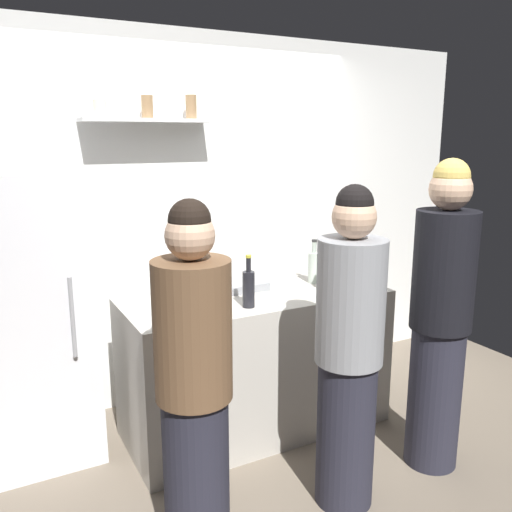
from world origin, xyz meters
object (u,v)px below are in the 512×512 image
refrigerator (32,320)px  person_brown_jacket (194,388)px  wine_bottle_pale_glass (314,266)px  person_grey_hoodie (349,353)px  wine_bottle_dark_glass (249,288)px  person_blonde (440,319)px  baking_pan (239,286)px  wine_bottle_green_glass (334,279)px  water_bottle_plastic (328,276)px  utensil_holder (341,271)px

refrigerator → person_brown_jacket: size_ratio=1.03×
wine_bottle_pale_glass → person_grey_hoodie: size_ratio=0.18×
wine_bottle_dark_glass → person_blonde: size_ratio=0.18×
baking_pan → wine_bottle_green_glass: size_ratio=1.11×
wine_bottle_green_glass → person_grey_hoodie: person_grey_hoodie is taller
wine_bottle_dark_glass → water_bottle_plastic: (0.62, 0.08, -0.02)m
baking_pan → utensil_holder: size_ratio=1.53×
water_bottle_plastic → person_brown_jacket: bearing=-149.6°
baking_pan → person_blonde: (0.77, -1.00, -0.05)m
refrigerator → baking_pan: bearing=-9.0°
utensil_holder → person_blonde: person_blonde is taller
baking_pan → water_bottle_plastic: 0.58m
refrigerator → wine_bottle_green_glass: size_ratio=5.57×
baking_pan → water_bottle_plastic: bearing=-28.8°
refrigerator → baking_pan: size_ratio=5.01×
wine_bottle_pale_glass → water_bottle_plastic: size_ratio=1.40×
refrigerator → person_blonde: 2.34m
person_brown_jacket → water_bottle_plastic: bearing=-97.5°
baking_pan → utensil_holder: 0.76m
refrigerator → person_brown_jacket: 1.30m
wine_bottle_green_glass → refrigerator: bearing=160.2°
baking_pan → person_grey_hoodie: bearing=-84.2°
utensil_holder → wine_bottle_green_glass: wine_bottle_green_glass is taller
utensil_holder → wine_bottle_dark_glass: bearing=-163.9°
person_blonde → person_brown_jacket: bearing=-66.7°
wine_bottle_green_glass → person_blonde: (0.31, -0.58, -0.13)m
person_blonde → wine_bottle_pale_glass: bearing=-141.4°
wine_bottle_green_glass → person_blonde: size_ratio=0.17×
wine_bottle_pale_glass → water_bottle_plastic: bearing=-95.8°
wine_bottle_dark_glass → water_bottle_plastic: bearing=7.1°
baking_pan → water_bottle_plastic: (0.51, -0.28, 0.07)m
wine_bottle_green_glass → wine_bottle_pale_glass: wine_bottle_green_glass is taller
utensil_holder → water_bottle_plastic: utensil_holder is taller
water_bottle_plastic → person_blonde: bearing=-69.8°
person_grey_hoodie → baking_pan: bearing=-89.1°
refrigerator → person_grey_hoodie: bearing=-42.3°
baking_pan → person_blonde: bearing=-52.3°
utensil_holder → person_brown_jacket: 1.71m
baking_pan → wine_bottle_green_glass: (0.46, -0.42, 0.09)m
person_grey_hoodie → person_blonde: bearing=178.1°
wine_bottle_dark_glass → baking_pan: bearing=72.8°
baking_pan → utensil_holder: utensil_holder is taller
person_blonde → refrigerator: bearing=-97.1°
baking_pan → person_blonde: person_blonde is taller
refrigerator → person_grey_hoodie: size_ratio=1.02×
baking_pan → refrigerator: bearing=171.0°
wine_bottle_green_glass → wine_bottle_dark_glass: wine_bottle_dark_glass is taller
wine_bottle_green_glass → water_bottle_plastic: wine_bottle_green_glass is taller
person_blonde → person_grey_hoodie: size_ratio=1.06×
utensil_holder → wine_bottle_dark_glass: 0.90m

